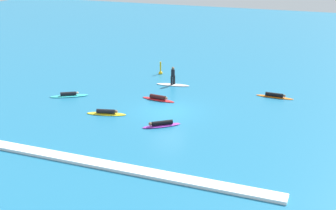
% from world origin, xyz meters
% --- Properties ---
extents(ground_plane, '(120.00, 120.00, 0.00)m').
position_xyz_m(ground_plane, '(0.00, 0.00, 0.00)').
color(ground_plane, '#1E6B93').
rests_on(ground_plane, ground).
extents(surfer_on_yellow_board, '(3.14, 1.46, 0.41)m').
position_xyz_m(surfer_on_yellow_board, '(-4.08, -2.37, 0.14)').
color(surfer_on_yellow_board, yellow).
rests_on(surfer_on_yellow_board, ground_plane).
extents(surfer_on_purple_board, '(2.58, 2.26, 0.42)m').
position_xyz_m(surfer_on_purple_board, '(0.70, -3.08, 0.15)').
color(surfer_on_purple_board, purple).
rests_on(surfer_on_purple_board, ground_plane).
extents(surfer_on_orange_board, '(3.15, 0.66, 0.40)m').
position_xyz_m(surfer_on_orange_board, '(7.13, 6.38, 0.15)').
color(surfer_on_orange_board, orange).
rests_on(surfer_on_orange_board, ground_plane).
extents(surfer_on_teal_board, '(3.10, 2.32, 0.41)m').
position_xyz_m(surfer_on_teal_board, '(-9.11, 0.26, 0.12)').
color(surfer_on_teal_board, '#33C6CC').
rests_on(surfer_on_teal_board, ground_plane).
extents(surfer_on_red_board, '(3.02, 0.94, 0.44)m').
position_xyz_m(surfer_on_red_board, '(-1.72, 2.15, 0.16)').
color(surfer_on_red_board, red).
rests_on(surfer_on_red_board, ground_plane).
extents(surfer_on_white_board, '(3.15, 1.15, 1.72)m').
position_xyz_m(surfer_on_white_board, '(-2.10, 6.54, 0.44)').
color(surfer_on_white_board, white).
rests_on(surfer_on_white_board, ground_plane).
extents(marker_buoy, '(0.39, 0.39, 1.33)m').
position_xyz_m(marker_buoy, '(-4.58, 9.61, 0.26)').
color(marker_buoy, yellow).
rests_on(marker_buoy, ground_plane).
extents(wave_crest, '(20.90, 0.90, 0.18)m').
position_xyz_m(wave_crest, '(0.00, -10.00, 0.09)').
color(wave_crest, white).
rests_on(wave_crest, ground_plane).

